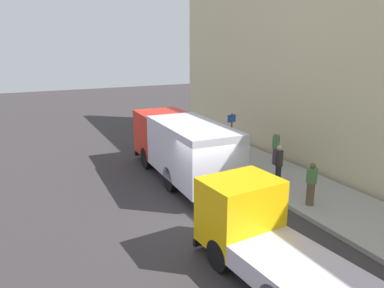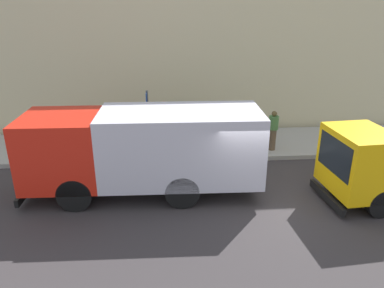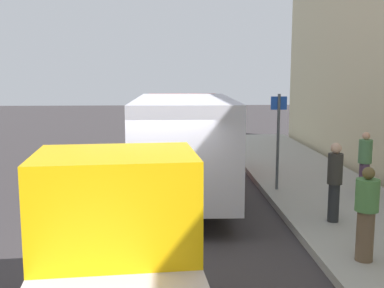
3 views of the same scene
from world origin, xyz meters
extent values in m
plane|color=#353032|center=(0.00, 0.00, 0.00)|extent=(80.00, 80.00, 0.00)
cube|color=#9F9E96|center=(4.73, 0.00, 0.09)|extent=(3.45, 30.00, 0.18)
cube|color=beige|center=(6.95, 0.00, 4.61)|extent=(0.50, 30.00, 9.21)
cube|color=red|center=(0.81, 5.98, 1.60)|extent=(2.38, 2.42, 2.15)
cube|color=black|center=(0.84, 7.14, 1.86)|extent=(1.96, 0.10, 1.21)
cube|color=silver|center=(0.74, 2.28, 1.65)|extent=(2.43, 5.08, 2.25)
cube|color=black|center=(0.84, 7.22, 0.29)|extent=(2.24, 0.17, 0.24)
cylinder|color=black|center=(-0.21, 5.53, 0.53)|extent=(0.32, 1.06, 1.05)
cylinder|color=black|center=(1.82, 5.48, 0.53)|extent=(0.32, 1.06, 1.05)
cylinder|color=black|center=(-0.28, 2.30, 0.53)|extent=(0.32, 1.06, 1.05)
cylinder|color=black|center=(1.75, 2.26, 0.53)|extent=(0.32, 1.06, 1.05)
cube|color=#F3B50B|center=(-0.36, -3.06, 1.40)|extent=(2.24, 1.79, 1.91)
cube|color=black|center=(-0.42, -2.27, 1.63)|extent=(1.77, 0.21, 1.07)
cube|color=black|center=(-0.43, -2.19, 0.25)|extent=(2.03, 0.29, 0.24)
cylinder|color=black|center=(-1.23, -3.46, 0.45)|extent=(0.37, 0.92, 0.89)
cylinder|color=black|center=(0.57, -3.31, 0.45)|extent=(0.37, 0.92, 0.89)
cylinder|color=#4F364E|center=(5.57, 2.80, 0.60)|extent=(0.32, 0.32, 0.84)
cylinder|color=#508350|center=(5.57, 2.80, 1.33)|extent=(0.43, 0.43, 0.63)
sphere|color=tan|center=(5.57, 2.80, 1.75)|extent=(0.20, 0.20, 0.20)
cylinder|color=#242629|center=(3.93, 0.52, 0.60)|extent=(0.34, 0.34, 0.84)
cylinder|color=#302E2A|center=(3.93, 0.52, 1.35)|extent=(0.45, 0.45, 0.66)
sphere|color=#D3A789|center=(3.93, 0.52, 1.80)|extent=(0.23, 0.23, 0.23)
cylinder|color=brown|center=(3.72, -1.61, 0.62)|extent=(0.41, 0.41, 0.89)
cylinder|color=#497C40|center=(3.72, -1.61, 1.34)|extent=(0.54, 0.54, 0.55)
sphere|color=brown|center=(3.72, -1.61, 1.72)|extent=(0.21, 0.21, 0.21)
cylinder|color=#4C5156|center=(3.37, 3.42, 1.50)|extent=(0.08, 0.08, 2.65)
cube|color=blue|center=(3.37, 3.44, 2.58)|extent=(0.44, 0.03, 0.36)
camera|label=1|loc=(-5.79, -11.09, 6.03)|focal=34.41mm
camera|label=2|loc=(-10.16, 2.74, 5.94)|focal=34.43mm
camera|label=3|loc=(0.35, -9.16, 3.40)|focal=43.70mm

